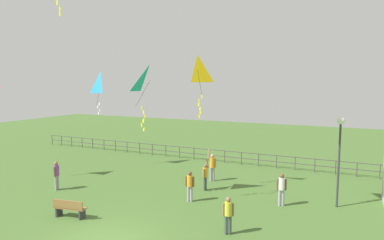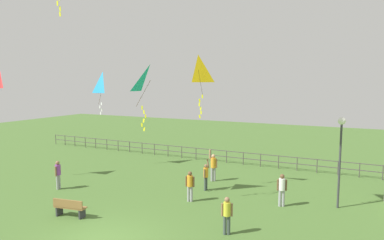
# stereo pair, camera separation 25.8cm
# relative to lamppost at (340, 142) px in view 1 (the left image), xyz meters

# --- Properties ---
(lamppost) EXTENTS (0.36, 0.36, 4.42)m
(lamppost) POSITION_rel_lamppost_xyz_m (0.00, 0.00, 0.00)
(lamppost) COLOR #38383D
(lamppost) RESTS_ON ground_plane
(park_bench) EXTENTS (1.55, 0.65, 0.85)m
(park_bench) POSITION_rel_lamppost_xyz_m (-10.82, -6.50, -2.75)
(park_bench) COLOR olive
(park_bench) RESTS_ON ground_plane
(person_0) EXTENTS (0.30, 0.48, 1.63)m
(person_0) POSITION_rel_lamppost_xyz_m (-14.45, -3.83, -2.28)
(person_0) COLOR #99999E
(person_0) RESTS_ON ground_plane
(person_1) EXTENTS (0.47, 0.29, 1.57)m
(person_1) POSITION_rel_lamppost_xyz_m (-6.82, -2.35, -2.31)
(person_1) COLOR #99999E
(person_1) RESTS_ON ground_plane
(person_2) EXTENTS (0.44, 0.29, 1.54)m
(person_2) POSITION_rel_lamppost_xyz_m (-3.87, -5.04, -2.33)
(person_2) COLOR #3F4C47
(person_2) RESTS_ON ground_plane
(person_3) EXTENTS (0.47, 0.30, 1.62)m
(person_3) POSITION_rel_lamppost_xyz_m (-2.49, -1.00, -2.29)
(person_3) COLOR #99999E
(person_3) RESTS_ON ground_plane
(person_4) EXTENTS (0.28, 0.45, 1.76)m
(person_4) POSITION_rel_lamppost_xyz_m (-6.81, -0.36, -2.33)
(person_4) COLOR #3F4C47
(person_4) RESTS_ON ground_plane
(person_5) EXTENTS (0.51, 0.33, 1.98)m
(person_5) POSITION_rel_lamppost_xyz_m (-7.10, 1.45, -2.22)
(person_5) COLOR #99999E
(person_5) RESTS_ON ground_plane
(kite_1) EXTENTS (1.32, 0.87, 3.27)m
(kite_1) POSITION_rel_lamppost_xyz_m (-8.76, -2.95, 2.82)
(kite_1) COLOR #19B2B2
(kite_3) EXTENTS (1.01, 0.93, 3.40)m
(kite_3) POSITION_rel_lamppost_xyz_m (-7.10, -0.76, 3.42)
(kite_3) COLOR yellow
(kite_6) EXTENTS (0.80, 0.80, 2.98)m
(kite_6) POSITION_rel_lamppost_xyz_m (-15.47, 1.35, 2.73)
(kite_6) COLOR #198CD1
(waterfront_railing) EXTENTS (36.03, 0.06, 0.95)m
(waterfront_railing) POSITION_rel_lamppost_xyz_m (-8.15, 6.25, -2.60)
(waterfront_railing) COLOR #4C4742
(waterfront_railing) RESTS_ON ground_plane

